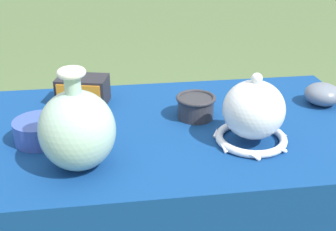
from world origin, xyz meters
name	(u,v)px	position (x,y,z in m)	size (l,w,h in m)	color
display_table	(162,153)	(0.00, -0.02, 0.71)	(1.30, 0.71, 0.79)	olive
vase_tall_bulbous	(77,129)	(-0.23, -0.19, 0.90)	(0.19, 0.19, 0.26)	#A8CCB7
vase_dome_bell	(253,114)	(0.24, -0.13, 0.88)	(0.21, 0.21, 0.21)	white
mosaic_tile_box	(83,90)	(-0.24, 0.21, 0.84)	(0.18, 0.14, 0.09)	#232328
cup_wide_charcoal	(196,106)	(0.11, 0.05, 0.83)	(0.12, 0.12, 0.07)	#2D2D33
pot_squat_cobalt	(39,131)	(-0.35, -0.04, 0.82)	(0.14, 0.14, 0.06)	#3851A8
bowl_shallow_slate	(323,94)	(0.55, 0.09, 0.83)	(0.12, 0.12, 0.07)	slate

